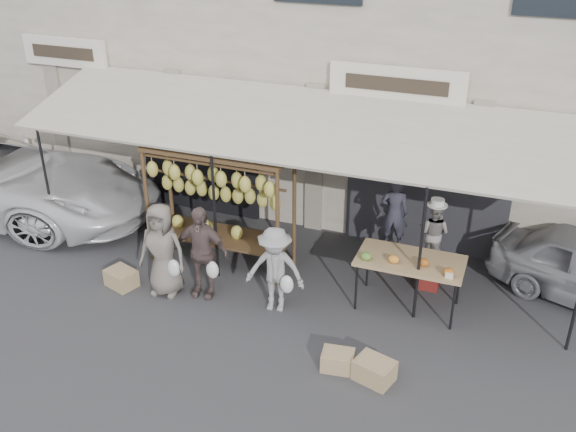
% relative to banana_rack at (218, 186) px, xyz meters
% --- Properties ---
extents(ground_plane, '(90.00, 90.00, 0.00)m').
position_rel_banana_rack_xyz_m(ground_plane, '(1.13, -1.55, -1.57)').
color(ground_plane, '#2D2D30').
extents(shophouse, '(24.00, 6.15, 7.30)m').
position_rel_banana_rack_xyz_m(shophouse, '(1.13, 4.94, 2.07)').
color(shophouse, beige).
rests_on(shophouse, ground_plane).
extents(awning, '(10.00, 2.35, 2.92)m').
position_rel_banana_rack_xyz_m(awning, '(1.13, 0.73, 1.00)').
color(awning, beige).
rests_on(awning, ground_plane).
extents(banana_rack, '(2.60, 0.90, 2.24)m').
position_rel_banana_rack_xyz_m(banana_rack, '(0.00, 0.00, 0.00)').
color(banana_rack, '#50381F').
rests_on(banana_rack, ground_plane).
extents(produce_table, '(1.70, 0.90, 1.04)m').
position_rel_banana_rack_xyz_m(produce_table, '(3.45, -0.18, -0.71)').
color(produce_table, tan).
rests_on(produce_table, ground_plane).
extents(vendor_left, '(0.52, 0.37, 1.33)m').
position_rel_banana_rack_xyz_m(vendor_left, '(2.93, 0.94, -0.45)').
color(vendor_left, '#2E2E3A').
rests_on(vendor_left, stool_left).
extents(vendor_right, '(0.63, 0.55, 1.10)m').
position_rel_banana_rack_xyz_m(vendor_right, '(3.69, 0.59, -0.52)').
color(vendor_right, gray).
rests_on(vendor_right, stool_right).
extents(customer_left, '(0.85, 0.60, 1.65)m').
position_rel_banana_rack_xyz_m(customer_left, '(-0.48, -1.18, -0.75)').
color(customer_left, '#696159').
rests_on(customer_left, ground_plane).
extents(customer_mid, '(0.99, 0.47, 1.64)m').
position_rel_banana_rack_xyz_m(customer_mid, '(0.15, -1.00, -0.75)').
color(customer_mid, brown).
rests_on(customer_mid, ground_plane).
extents(customer_right, '(1.02, 0.67, 1.48)m').
position_rel_banana_rack_xyz_m(customer_right, '(1.46, -0.98, -0.83)').
color(customer_right, gray).
rests_on(customer_right, ground_plane).
extents(stool_left, '(0.40, 0.40, 0.46)m').
position_rel_banana_rack_xyz_m(stool_left, '(2.93, 0.94, -1.34)').
color(stool_left, maroon).
rests_on(stool_left, ground_plane).
extents(stool_right, '(0.40, 0.40, 0.50)m').
position_rel_banana_rack_xyz_m(stool_right, '(3.69, 0.59, -1.32)').
color(stool_right, maroon).
rests_on(stool_right, ground_plane).
extents(crate_near_a, '(0.50, 0.41, 0.27)m').
position_rel_banana_rack_xyz_m(crate_near_a, '(2.84, -2.03, -1.44)').
color(crate_near_a, tan).
rests_on(crate_near_a, ground_plane).
extents(crate_near_b, '(0.62, 0.53, 0.32)m').
position_rel_banana_rack_xyz_m(crate_near_b, '(3.39, -2.08, -1.42)').
color(crate_near_b, tan).
rests_on(crate_near_b, ground_plane).
extents(crate_far, '(0.60, 0.53, 0.30)m').
position_rel_banana_rack_xyz_m(crate_far, '(-1.30, -1.29, -1.42)').
color(crate_far, tan).
rests_on(crate_far, ground_plane).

